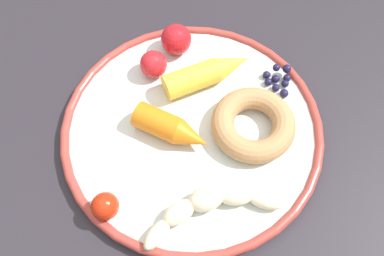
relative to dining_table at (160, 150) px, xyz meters
name	(u,v)px	position (x,y,z in m)	size (l,w,h in m)	color
ground_plane	(175,245)	(0.00, 0.00, -0.63)	(6.00, 6.00, 0.00)	#4F5452
dining_table	(160,150)	(0.00, 0.00, 0.00)	(1.23, 0.81, 0.71)	#27232A
plate	(192,129)	(-0.04, 0.03, 0.09)	(0.35, 0.35, 0.02)	silver
banana	(208,206)	(-0.01, 0.14, 0.11)	(0.18, 0.07, 0.03)	beige
carrot_orange	(172,129)	(-0.01, 0.03, 0.11)	(0.09, 0.10, 0.03)	orange
carrot_yellow	(208,73)	(-0.09, -0.03, 0.11)	(0.13, 0.04, 0.04)	yellow
donut	(253,124)	(-0.11, 0.07, 0.11)	(0.11, 0.11, 0.03)	tan
blueberry_pile	(279,79)	(-0.18, 0.02, 0.10)	(0.04, 0.05, 0.02)	#191638
tomato_near	(176,39)	(-0.07, -0.10, 0.12)	(0.04, 0.04, 0.04)	red
tomato_mid	(105,206)	(0.10, 0.09, 0.11)	(0.03, 0.03, 0.03)	red
tomato_far	(153,64)	(-0.03, -0.07, 0.11)	(0.04, 0.04, 0.04)	red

